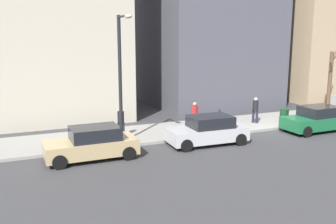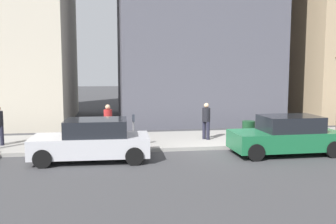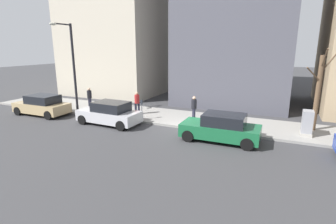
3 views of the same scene
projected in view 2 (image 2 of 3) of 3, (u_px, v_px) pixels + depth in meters
name	position (u px, v px, depth m)	size (l,w,h in m)	color
ground_plane	(221.00, 150.00, 15.50)	(120.00, 120.00, 0.00)	#38383A
sidewalk	(209.00, 139.00, 17.46)	(4.00, 36.00, 0.15)	gray
parked_car_green	(286.00, 136.00, 14.63)	(1.97, 4.22, 1.52)	#196038
parked_car_silver	(92.00, 141.00, 13.60)	(2.05, 4.26, 1.52)	#B7B7BC
parking_meter	(133.00, 127.00, 15.28)	(0.14, 0.10, 1.35)	slate
trash_bin	(248.00, 131.00, 16.55)	(0.56, 0.56, 0.90)	#14381E
pedestrian_near_meter	(206.00, 119.00, 16.93)	(0.36, 0.36, 1.66)	#1E1E2D
pedestrian_midblock	(108.00, 121.00, 16.21)	(0.36, 0.39, 1.66)	#1E1E2D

